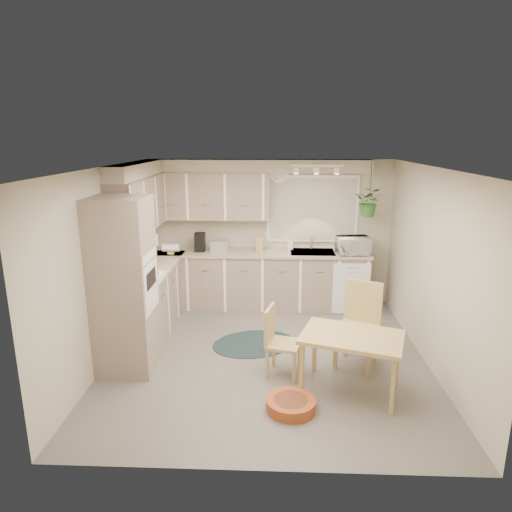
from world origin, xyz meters
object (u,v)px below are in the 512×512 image
(chair_left, at_px, (284,342))
(microwave, at_px, (353,244))
(chair_back, at_px, (358,327))
(pet_bed, at_px, (291,405))
(braided_rug, at_px, (254,344))
(dining_table, at_px, (350,363))

(chair_left, distance_m, microwave, 2.54)
(chair_left, xyz_separation_m, microwave, (1.12, 2.16, 0.69))
(chair_back, xyz_separation_m, microwave, (0.23, 1.90, 0.59))
(chair_back, height_order, microwave, microwave)
(pet_bed, bearing_deg, chair_left, 94.98)
(chair_back, height_order, pet_bed, chair_back)
(braided_rug, distance_m, pet_bed, 1.60)
(chair_back, bearing_deg, chair_left, 40.97)
(microwave, bearing_deg, chair_left, -125.66)
(pet_bed, bearing_deg, microwave, 69.84)
(chair_left, height_order, microwave, microwave)
(dining_table, relative_size, chair_left, 1.28)
(pet_bed, bearing_deg, chair_back, 49.88)
(braided_rug, height_order, pet_bed, pet_bed)
(dining_table, relative_size, microwave, 2.11)
(dining_table, bearing_deg, microwave, 80.93)
(chair_left, distance_m, braided_rug, 0.99)
(chair_back, relative_size, microwave, 2.05)
(dining_table, distance_m, chair_left, 0.80)
(chair_back, distance_m, braided_rug, 1.49)
(dining_table, height_order, braided_rug, dining_table)
(braided_rug, height_order, microwave, microwave)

